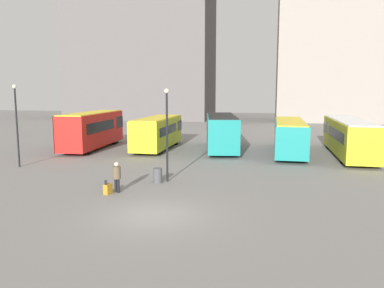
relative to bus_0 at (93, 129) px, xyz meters
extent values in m
plane|color=slate|center=(11.22, -17.30, -1.81)|extent=(160.00, 160.00, 0.00)
cube|color=#5B5656|center=(-8.55, 39.28, 18.50)|extent=(27.29, 14.07, 40.62)
cube|color=gray|center=(30.84, 39.28, 18.77)|extent=(26.99, 12.44, 41.17)
cube|color=red|center=(0.00, -0.08, -0.03)|extent=(2.96, 9.94, 2.98)
cube|color=black|center=(-0.21, 3.94, 0.34)|extent=(2.57, 1.94, 1.13)
cube|color=black|center=(0.05, -0.97, 0.34)|extent=(2.80, 6.41, 0.89)
cube|color=yellow|center=(0.00, -0.08, 1.50)|extent=(2.75, 9.73, 0.08)
cylinder|color=black|center=(-0.16, 2.96, -1.29)|extent=(2.40, 1.16, 1.04)
cylinder|color=black|center=(0.17, -3.12, -1.29)|extent=(2.40, 1.16, 1.04)
cube|color=gold|center=(6.00, 0.80, -0.26)|extent=(2.57, 9.13, 2.54)
cube|color=black|center=(5.96, 4.53, 0.06)|extent=(2.53, 1.71, 0.97)
cube|color=black|center=(6.01, -0.02, 0.06)|extent=(2.56, 5.86, 0.76)
cube|color=yellow|center=(6.00, 0.80, 1.05)|extent=(2.37, 8.95, 0.08)
cylinder|color=black|center=(5.97, 3.62, -1.30)|extent=(2.38, 1.04, 1.02)
cylinder|color=black|center=(6.03, -2.03, -1.30)|extent=(2.38, 1.04, 1.02)
cube|color=#19847F|center=(11.82, 1.25, -0.14)|extent=(4.08, 9.80, 2.79)
cube|color=black|center=(11.16, 5.09, 0.21)|extent=(2.82, 2.16, 1.06)
cube|color=black|center=(11.96, 0.41, 0.21)|extent=(3.53, 6.43, 0.84)
cube|color=black|center=(11.82, 1.25, 1.30)|extent=(3.85, 9.58, 0.08)
cylinder|color=black|center=(11.32, 4.16, -1.30)|extent=(2.56, 1.41, 1.02)
cylinder|color=black|center=(12.31, -1.66, -1.30)|extent=(2.56, 1.41, 1.02)
cube|color=#19847F|center=(17.72, 0.53, -0.30)|extent=(2.58, 10.71, 2.44)
cube|color=black|center=(17.79, 4.90, 0.01)|extent=(2.48, 2.00, 0.93)
cube|color=black|center=(17.71, -0.43, 0.01)|extent=(2.55, 6.87, 0.73)
cube|color=yellow|center=(17.72, 0.53, 0.96)|extent=(2.39, 10.49, 0.08)
cylinder|color=black|center=(17.78, 3.83, -1.27)|extent=(2.33, 1.11, 1.07)
cylinder|color=black|center=(17.67, -2.78, -1.27)|extent=(2.33, 1.11, 1.07)
cube|color=gold|center=(22.44, 0.32, -0.24)|extent=(2.63, 12.01, 2.63)
cube|color=black|center=(22.51, 5.23, 0.09)|extent=(2.53, 2.23, 1.00)
cube|color=black|center=(22.42, -0.75, 0.09)|extent=(2.60, 7.70, 0.79)
cube|color=white|center=(22.44, 0.32, 1.11)|extent=(2.43, 11.77, 0.08)
cylinder|color=black|center=(22.49, 4.04, -1.34)|extent=(2.38, 0.98, 0.94)
cylinder|color=black|center=(22.39, -3.39, -1.34)|extent=(2.38, 0.98, 0.94)
cylinder|color=black|center=(8.17, -14.15, -1.44)|extent=(0.17, 0.17, 0.74)
cylinder|color=black|center=(8.32, -14.19, -1.44)|extent=(0.17, 0.17, 0.74)
cylinder|color=brown|center=(8.24, -14.17, -0.75)|extent=(0.50, 0.50, 0.64)
sphere|color=beige|center=(8.24, -14.17, -0.31)|extent=(0.24, 0.24, 0.24)
cube|color=#B27A1E|center=(7.90, -14.55, -1.55)|extent=(0.37, 0.48, 0.52)
cube|color=black|center=(7.86, -14.69, -1.17)|extent=(0.15, 0.06, 0.23)
cylinder|color=black|center=(10.18, -11.30, 0.78)|extent=(0.12, 0.12, 5.18)
sphere|color=beige|center=(10.18, -11.30, 3.45)|extent=(0.28, 0.28, 0.28)
cylinder|color=black|center=(-1.15, -9.14, 0.93)|extent=(0.12, 0.12, 5.49)
sphere|color=beige|center=(-1.15, -9.14, 3.76)|extent=(0.28, 0.28, 0.28)
cylinder|color=#47474C|center=(9.71, -11.70, -1.39)|extent=(0.52, 0.52, 0.85)
camera|label=1|loc=(15.83, -32.02, 3.40)|focal=35.00mm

